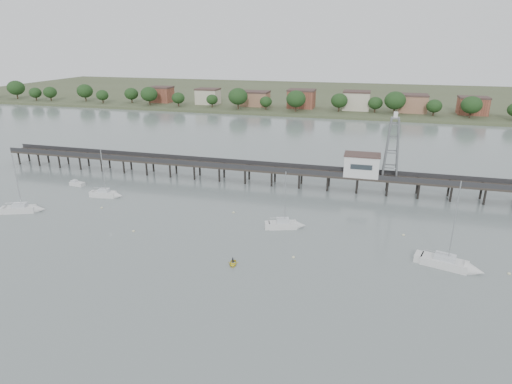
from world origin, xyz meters
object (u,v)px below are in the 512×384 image
lattice_tower (392,148)px  sailboat_b (109,194)px  pier (260,169)px  sailboat_c (288,225)px  white_tender (77,184)px  sailboat_d (455,265)px  yellow_dinghy (233,265)px  sailboat_a (27,209)px

lattice_tower → sailboat_b: bearing=-162.7°
pier → sailboat_c: bearing=-64.3°
white_tender → sailboat_d: bearing=-6.6°
yellow_dinghy → lattice_tower: bearing=47.0°
sailboat_c → sailboat_d: (28.96, -8.57, -0.02)m
sailboat_a → white_tender: bearing=71.3°
sailboat_b → yellow_dinghy: (37.96, -22.74, -0.65)m
lattice_tower → white_tender: lattice_tower is taller
sailboat_d → sailboat_c: bearing=179.4°
sailboat_c → white_tender: 57.71m
lattice_tower → white_tender: (-75.64, -14.30, -10.64)m
white_tender → sailboat_c: bearing=-4.9°
pier → lattice_tower: size_ratio=9.68×
sailboat_b → white_tender: sailboat_b is taller
pier → lattice_tower: 32.34m
sailboat_d → lattice_tower: bearing=121.9°
white_tender → yellow_dinghy: white_tender is taller
sailboat_c → white_tender: size_ratio=3.04×
white_tender → yellow_dinghy: bearing=-22.4°
yellow_dinghy → sailboat_d: bearing=0.6°
lattice_tower → sailboat_b: lattice_tower is taller
sailboat_d → yellow_dinghy: size_ratio=6.36×
lattice_tower → white_tender: 77.71m
pier → white_tender: pier is taller
sailboat_a → sailboat_d: (84.49, -2.06, -0.01)m
sailboat_c → white_tender: sailboat_c is taller
sailboat_a → sailboat_b: (11.64, 12.64, 0.01)m
pier → white_tender: (-44.14, -14.30, -3.33)m
pier → yellow_dinghy: pier is taller
sailboat_a → sailboat_b: 17.19m
sailboat_a → pier: bearing=14.9°
sailboat_d → sailboat_a: bearing=-165.5°
yellow_dinghy → sailboat_c: bearing=58.0°
lattice_tower → sailboat_a: (-74.62, -32.28, -10.46)m
sailboat_d → white_tender: 87.83m
pier → lattice_tower: bearing=0.0°
pier → sailboat_b: (-31.47, -19.64, -3.15)m
pier → lattice_tower: (31.50, 0.00, 7.31)m
sailboat_b → sailboat_a: bearing=-139.9°
sailboat_d → white_tender: (-85.51, 20.05, -0.17)m
sailboat_b → sailboat_c: bearing=-15.2°
sailboat_c → lattice_tower: bearing=35.0°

